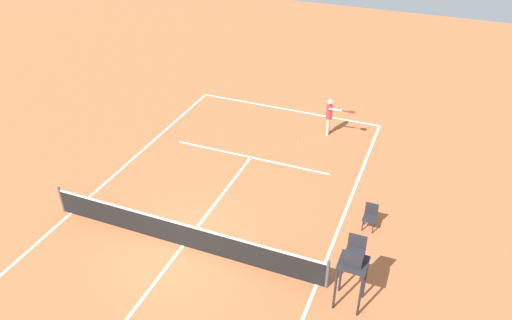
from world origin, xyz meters
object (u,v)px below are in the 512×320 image
object	(u,v)px
player_serving	(330,114)
umpire_chair	(354,262)
courtside_chair_mid	(370,215)
tennis_ball	(298,141)

from	to	relation	value
player_serving	umpire_chair	bearing A→B (deg)	14.53
player_serving	courtside_chair_mid	size ratio (longest dim) A/B	1.84
umpire_chair	courtside_chair_mid	bearing A→B (deg)	-88.51
umpire_chair	courtside_chair_mid	xyz separation A→B (m)	(0.09, -3.52, -1.07)
umpire_chair	courtside_chair_mid	world-z (taller)	umpire_chair
player_serving	umpire_chair	distance (m)	9.84
player_serving	tennis_ball	distance (m)	1.90
player_serving	courtside_chair_mid	world-z (taller)	player_serving
player_serving	courtside_chair_mid	bearing A→B (deg)	23.43
tennis_ball	courtside_chair_mid	bearing A→B (deg)	131.21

